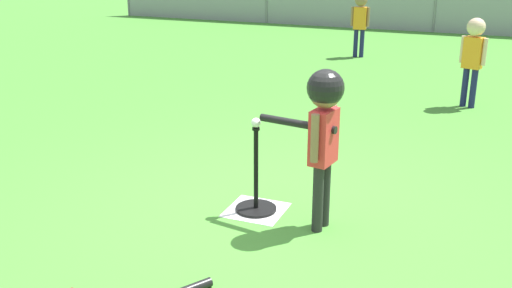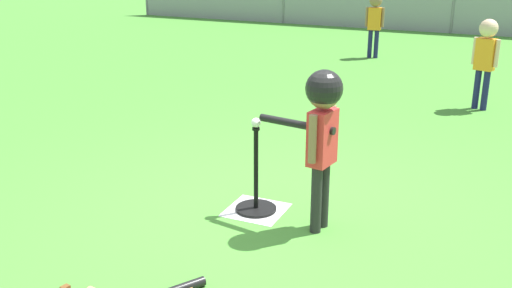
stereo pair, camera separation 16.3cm
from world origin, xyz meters
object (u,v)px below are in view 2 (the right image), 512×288
at_px(baseball_on_tee, 256,123).
at_px(fielder_near_left, 486,52).
at_px(fielder_deep_left, 375,17).
at_px(batting_tee, 256,198).
at_px(batter_child, 322,118).

bearing_deg(baseball_on_tee, fielder_near_left, 70.78).
bearing_deg(fielder_deep_left, fielder_near_left, -53.67).
bearing_deg(batting_tee, batter_child, -9.65).
distance_m(baseball_on_tee, batter_child, 0.56).
bearing_deg(fielder_deep_left, batting_tee, -83.90).
relative_size(baseball_on_tee, batter_child, 0.06).
xyz_separation_m(batting_tee, fielder_near_left, (1.32, 3.80, 0.60)).
bearing_deg(fielder_near_left, fielder_deep_left, 126.33).
distance_m(batting_tee, baseball_on_tee, 0.61).
distance_m(batter_child, fielder_deep_left, 6.76).
bearing_deg(fielder_near_left, batting_tee, -109.22).
distance_m(batting_tee, fielder_deep_left, 6.62).
height_order(batting_tee, baseball_on_tee, baseball_on_tee).
xyz_separation_m(baseball_on_tee, batter_child, (0.54, -0.09, 0.13)).
relative_size(batter_child, fielder_deep_left, 1.07).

